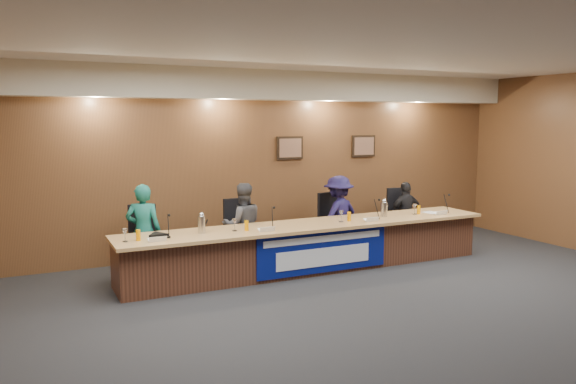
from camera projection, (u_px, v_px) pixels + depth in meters
name	position (u px, v px, depth m)	size (l,w,h in m)	color
floor	(404.00, 317.00, 6.77)	(10.00, 10.00, 0.00)	black
ceiling	(412.00, 45.00, 6.36)	(10.00, 8.00, 0.04)	silver
wall_back	(269.00, 162.00, 10.13)	(10.00, 0.04, 3.20)	brown
soffit	(275.00, 86.00, 9.73)	(10.00, 0.50, 0.50)	beige
dais_body	(311.00, 248.00, 8.86)	(6.00, 0.80, 0.70)	#4B281A
dais_top	(312.00, 225.00, 8.77)	(6.10, 0.95, 0.05)	tan
banner	(324.00, 252.00, 8.49)	(2.20, 0.02, 0.65)	navy
banner_text_upper	(324.00, 239.00, 8.45)	(2.00, 0.01, 0.10)	silver
banner_text_lower	(324.00, 257.00, 8.49)	(1.60, 0.01, 0.28)	silver
wall_photo_left	(290.00, 148.00, 10.25)	(0.52, 0.04, 0.42)	black
wall_photo_right	(363.00, 146.00, 10.94)	(0.52, 0.04, 0.42)	black
panelist_a	(144.00, 232.00, 8.33)	(0.52, 0.34, 1.43)	#156255
panelist_b	(243.00, 225.00, 9.01)	(0.66, 0.52, 1.36)	#444448
panelist_c	(338.00, 216.00, 9.79)	(0.90, 0.52, 1.40)	#17123D
panelist_d	(406.00, 214.00, 10.43)	(0.72, 0.30, 1.22)	black
office_chair_a	(143.00, 246.00, 8.45)	(0.48, 0.48, 0.08)	black
office_chair_b	(241.00, 236.00, 9.13)	(0.48, 0.48, 0.08)	black
office_chair_c	(335.00, 227.00, 9.90)	(0.48, 0.48, 0.08)	black
office_chair_d	(402.00, 221.00, 10.54)	(0.48, 0.48, 0.08)	black
nameplate_a	(158.00, 239.00, 7.44)	(0.24, 0.06, 0.09)	white
microphone_a	(168.00, 237.00, 7.71)	(0.07, 0.07, 0.02)	black
juice_glass_a	(138.00, 235.00, 7.51)	(0.06, 0.06, 0.15)	#F89800
water_glass_a	(125.00, 235.00, 7.44)	(0.08, 0.08, 0.18)	silver
nameplate_b	(267.00, 229.00, 8.12)	(0.24, 0.06, 0.09)	white
microphone_b	(271.00, 228.00, 8.37)	(0.07, 0.07, 0.02)	black
juice_glass_b	(247.00, 226.00, 8.19)	(0.06, 0.06, 0.15)	#F89800
water_glass_b	(235.00, 225.00, 8.16)	(0.08, 0.08, 0.18)	silver
nameplate_c	(372.00, 219.00, 8.92)	(0.24, 0.06, 0.09)	white
microphone_c	(375.00, 218.00, 9.16)	(0.07, 0.07, 0.02)	black
juice_glass_c	(349.00, 217.00, 8.96)	(0.06, 0.06, 0.15)	#F89800
water_glass_c	(341.00, 216.00, 8.89)	(0.08, 0.08, 0.18)	silver
nameplate_d	(442.00, 212.00, 9.56)	(0.24, 0.06, 0.09)	white
microphone_d	(444.00, 212.00, 9.76)	(0.07, 0.07, 0.02)	black
juice_glass_d	(419.00, 210.00, 9.64)	(0.06, 0.06, 0.15)	#F89800
water_glass_d	(415.00, 209.00, 9.60)	(0.08, 0.08, 0.18)	silver
carafe_left	(202.00, 225.00, 8.01)	(0.11, 0.11, 0.25)	silver
carafe_right	(384.00, 210.00, 9.37)	(0.11, 0.11, 0.24)	silver
speakerphone	(158.00, 235.00, 7.77)	(0.32, 0.32, 0.05)	black
paper_stack	(432.00, 213.00, 9.77)	(0.22, 0.30, 0.01)	white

